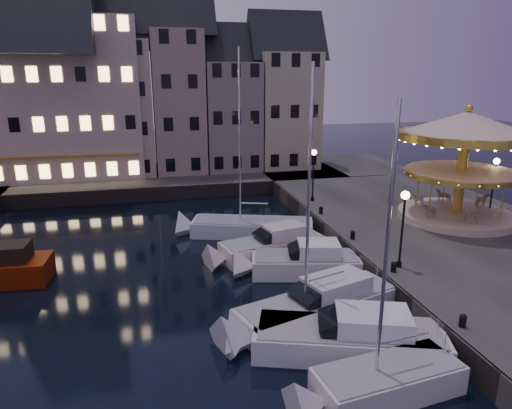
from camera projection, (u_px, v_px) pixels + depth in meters
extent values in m
plane|color=black|center=(273.00, 313.00, 22.17)|extent=(160.00, 160.00, 0.00)
cube|color=#474442|center=(451.00, 237.00, 30.66)|extent=(16.00, 56.00, 1.30)
cube|color=#474442|center=(126.00, 181.00, 46.46)|extent=(44.00, 12.00, 1.30)
cube|color=#47423A|center=(340.00, 247.00, 28.92)|extent=(0.15, 44.00, 1.30)
cube|color=#47423A|center=(146.00, 195.00, 41.28)|extent=(48.00, 0.15, 1.30)
cylinder|color=black|center=(399.00, 264.00, 24.27)|extent=(0.28, 0.28, 0.30)
cylinder|color=black|center=(402.00, 233.00, 23.79)|extent=(0.12, 0.12, 3.80)
sphere|color=#FFD18C|center=(405.00, 195.00, 23.22)|extent=(0.44, 0.44, 0.44)
cylinder|color=black|center=(312.00, 199.00, 36.91)|extent=(0.28, 0.28, 0.30)
cylinder|color=black|center=(313.00, 178.00, 36.43)|extent=(0.12, 0.12, 3.80)
sphere|color=#FFD18C|center=(314.00, 152.00, 35.86)|extent=(0.44, 0.44, 0.44)
cylinder|color=black|center=(489.00, 212.00, 33.28)|extent=(0.28, 0.28, 0.30)
cylinder|color=black|center=(493.00, 189.00, 32.80)|extent=(0.12, 0.12, 3.80)
sphere|color=#FFD18C|center=(497.00, 161.00, 32.23)|extent=(0.44, 0.44, 0.44)
cylinder|color=black|center=(462.00, 322.00, 18.51)|extent=(0.28, 0.28, 0.40)
sphere|color=black|center=(463.00, 317.00, 18.45)|extent=(0.30, 0.30, 0.30)
cylinder|color=black|center=(394.00, 268.00, 23.66)|extent=(0.28, 0.28, 0.40)
sphere|color=black|center=(394.00, 264.00, 23.60)|extent=(0.30, 0.30, 0.30)
cylinder|color=black|center=(353.00, 236.00, 28.34)|extent=(0.28, 0.28, 0.40)
sphere|color=black|center=(353.00, 233.00, 28.28)|extent=(0.30, 0.30, 0.30)
cylinder|color=black|center=(321.00, 211.00, 33.49)|extent=(0.28, 0.28, 0.40)
sphere|color=black|center=(321.00, 208.00, 33.43)|extent=(0.30, 0.30, 0.30)
cube|color=#B9A590|center=(58.00, 115.00, 45.18)|extent=(5.60, 8.00, 12.00)
cube|color=#B6AA8A|center=(121.00, 108.00, 46.35)|extent=(6.20, 8.00, 13.00)
cube|color=gray|center=(178.00, 103.00, 47.47)|extent=(5.00, 8.00, 14.00)
cube|color=gray|center=(230.00, 116.00, 49.07)|extent=(5.60, 8.00, 11.00)
cube|color=#B2AA8B|center=(284.00, 110.00, 50.24)|extent=(6.20, 8.00, 12.00)
cube|color=#C2B2A5|center=(57.00, 99.00, 44.77)|extent=(16.00, 9.00, 15.00)
cube|color=silver|center=(388.00, 383.00, 16.47)|extent=(5.63, 2.75, 1.30)
cube|color=gray|center=(389.00, 367.00, 16.28)|extent=(5.34, 2.55, 0.10)
cylinder|color=silver|center=(387.00, 246.00, 14.79)|extent=(0.14, 0.14, 9.47)
cube|color=silver|center=(348.00, 343.00, 18.91)|extent=(8.24, 4.98, 1.30)
cube|color=gray|center=(349.00, 329.00, 18.72)|extent=(7.80, 4.66, 0.10)
cube|color=silver|center=(373.00, 321.00, 18.52)|extent=(3.44, 2.81, 0.80)
cube|color=black|center=(334.00, 321.00, 18.69)|extent=(1.81, 2.14, 0.99)
cube|color=silver|center=(319.00, 310.00, 21.54)|extent=(8.54, 4.81, 1.30)
cube|color=#969196|center=(319.00, 298.00, 21.36)|extent=(8.09, 4.50, 0.10)
cube|color=silver|center=(336.00, 284.00, 21.72)|extent=(3.52, 2.68, 0.80)
cube|color=black|center=(308.00, 295.00, 20.94)|extent=(1.80, 2.02, 1.02)
cylinder|color=silver|center=(309.00, 186.00, 19.43)|extent=(0.14, 0.14, 11.02)
cube|color=silver|center=(305.00, 266.00, 26.45)|extent=(6.51, 3.65, 1.30)
cube|color=gray|center=(305.00, 256.00, 26.27)|extent=(6.17, 3.40, 0.10)
cube|color=silver|center=(319.00, 249.00, 26.15)|extent=(2.67, 2.24, 0.80)
cube|color=black|center=(297.00, 250.00, 26.17)|extent=(1.41, 1.84, 0.89)
cube|color=silver|center=(272.00, 249.00, 29.04)|extent=(6.98, 3.69, 1.30)
cube|color=gray|center=(273.00, 239.00, 28.86)|extent=(6.62, 3.44, 0.10)
cube|color=silver|center=(284.00, 231.00, 29.08)|extent=(2.84, 2.20, 0.80)
cube|color=black|center=(265.00, 236.00, 28.54)|extent=(1.46, 1.77, 0.92)
cube|color=silver|center=(252.00, 229.00, 32.78)|extent=(8.94, 5.05, 1.30)
cube|color=gray|center=(252.00, 220.00, 32.59)|extent=(8.47, 4.73, 0.10)
cylinder|color=silver|center=(240.00, 140.00, 31.07)|extent=(0.14, 0.14, 11.54)
cube|color=black|center=(9.00, 252.00, 25.09)|extent=(2.15, 1.80, 0.93)
cylinder|color=beige|center=(456.00, 215.00, 32.31)|extent=(7.90, 7.90, 0.49)
cylinder|color=gold|center=(462.00, 170.00, 31.40)|extent=(0.69, 0.69, 6.12)
cylinder|color=beige|center=(461.00, 171.00, 31.42)|extent=(7.30, 7.30, 0.18)
cylinder|color=gold|center=(461.00, 173.00, 31.47)|extent=(7.58, 7.58, 0.35)
cone|color=beige|center=(467.00, 123.00, 30.52)|extent=(9.08, 9.08, 1.58)
cylinder|color=gold|center=(466.00, 136.00, 30.76)|extent=(9.08, 9.08, 0.49)
sphere|color=gold|center=(469.00, 108.00, 30.25)|extent=(0.49, 0.49, 0.49)
imported|color=beige|center=(481.00, 200.00, 33.45)|extent=(1.65, 1.19, 0.99)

